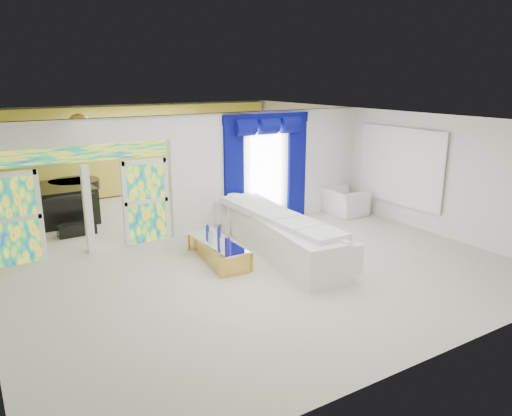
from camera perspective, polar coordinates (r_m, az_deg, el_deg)
floor at (r=11.74m, az=-4.33°, el=-4.08°), size 12.00×12.00×0.00m
dividing_wall at (r=13.25m, az=1.85°, el=4.90°), size 5.70×0.18×3.00m
dividing_header at (r=11.16m, az=-20.34°, el=8.39°), size 4.30×0.18×0.55m
stained_panel_left at (r=11.28m, az=-26.61°, el=-1.18°), size 0.95×0.04×2.00m
stained_panel_right at (r=11.81m, az=-12.82°, el=0.77°), size 0.95×0.04×2.00m
stained_transom at (r=11.21m, az=-20.11°, el=5.99°), size 4.00×0.05×0.35m
window_pane at (r=13.04m, az=1.17°, el=4.52°), size 1.00×0.02×2.30m
blue_drape_left at (r=12.52m, az=-2.62°, el=3.82°), size 0.55×0.10×2.80m
blue_drape_right at (r=13.58m, az=4.80°, el=4.68°), size 0.55×0.10×2.80m
blue_pelmet at (r=12.83m, az=1.28°, el=10.52°), size 2.60×0.12×0.25m
wall_mirror at (r=13.55m, az=16.57°, el=4.72°), size 0.04×2.70×1.90m
gold_curtains at (r=16.73m, az=-13.82°, el=6.63°), size 9.70×0.12×2.90m
white_sofa at (r=10.91m, az=2.61°, el=-3.26°), size 1.47×4.46×0.83m
coffee_table at (r=10.57m, az=-4.42°, el=-5.06°), size 0.88×2.00×0.43m
console_table at (r=12.62m, az=-1.32°, el=-1.69°), size 1.24×0.54×0.40m
table_lamp at (r=12.35m, az=-2.54°, el=0.28°), size 0.36×0.36×0.58m
armchair at (r=14.25m, az=10.37°, el=0.77°), size 1.04×1.19×0.75m
grand_piano at (r=14.46m, az=-21.76°, el=0.59°), size 1.54×1.99×0.98m
piano_bench at (r=13.02m, az=-20.34°, el=-2.35°), size 0.93×0.39×0.31m
chandelier at (r=13.61m, az=-20.12°, el=9.16°), size 0.60×0.60×0.60m
decanters at (r=10.43m, az=-4.47°, el=-3.53°), size 0.21×1.28×0.27m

